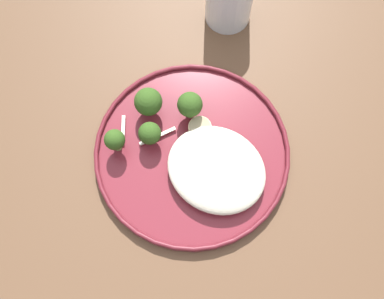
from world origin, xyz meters
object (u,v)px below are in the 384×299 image
(broccoli_floret_tall_stalk, at_px, (148,102))
(seared_scallop_on_noodles, at_px, (221,153))
(dinner_plate, at_px, (192,152))
(broccoli_floret_center_pile, at_px, (150,134))
(seared_scallop_right_edge, at_px, (218,171))
(broccoli_floret_right_tilted, at_px, (115,140))
(seared_scallop_left_edge, at_px, (200,128))
(seared_scallop_tilted_round, at_px, (239,158))
(broccoli_floret_split_head, at_px, (190,105))

(broccoli_floret_tall_stalk, bearing_deg, seared_scallop_on_noodles, 178.08)
(dinner_plate, bearing_deg, broccoli_floret_center_pile, 15.59)
(seared_scallop_right_edge, distance_m, broccoli_floret_right_tilted, 0.15)
(seared_scallop_left_edge, xyz_separation_m, broccoli_floret_center_pile, (0.05, 0.05, 0.02))
(seared_scallop_right_edge, relative_size, broccoli_floret_tall_stalk, 0.50)
(dinner_plate, distance_m, seared_scallop_left_edge, 0.04)
(seared_scallop_on_noodles, bearing_deg, broccoli_floret_center_pile, 18.78)
(seared_scallop_on_noodles, xyz_separation_m, broccoli_floret_tall_stalk, (0.13, -0.00, 0.02))
(seared_scallop_tilted_round, height_order, broccoli_floret_split_head, broccoli_floret_split_head)
(seared_scallop_on_noodles, bearing_deg, seared_scallop_right_edge, 112.34)
(broccoli_floret_right_tilted, bearing_deg, dinner_plate, -151.12)
(seared_scallop_tilted_round, bearing_deg, broccoli_floret_center_pile, 18.24)
(broccoli_floret_tall_stalk, bearing_deg, broccoli_floret_right_tilted, 84.68)
(seared_scallop_on_noodles, bearing_deg, broccoli_floret_tall_stalk, -1.92)
(dinner_plate, relative_size, broccoli_floret_split_head, 5.37)
(dinner_plate, xyz_separation_m, seared_scallop_tilted_round, (-0.06, -0.02, 0.01))
(broccoli_floret_split_head, bearing_deg, dinner_plate, 125.44)
(dinner_plate, distance_m, seared_scallop_tilted_round, 0.07)
(broccoli_floret_center_pile, height_order, broccoli_floret_tall_stalk, broccoli_floret_tall_stalk)
(broccoli_floret_split_head, relative_size, broccoli_floret_right_tilted, 1.13)
(seared_scallop_right_edge, relative_size, broccoli_floret_right_tilted, 0.56)
(dinner_plate, xyz_separation_m, seared_scallop_on_noodles, (-0.04, -0.02, 0.01))
(broccoli_floret_right_tilted, bearing_deg, seared_scallop_right_edge, -162.70)
(seared_scallop_left_edge, distance_m, broccoli_floret_split_head, 0.04)
(seared_scallop_right_edge, xyz_separation_m, seared_scallop_left_edge, (0.06, -0.04, 0.00))
(dinner_plate, relative_size, broccoli_floret_center_pile, 6.53)
(seared_scallop_on_noodles, relative_size, broccoli_floret_tall_stalk, 0.61)
(seared_scallop_right_edge, height_order, seared_scallop_left_edge, seared_scallop_left_edge)
(dinner_plate, bearing_deg, broccoli_floret_right_tilted, 28.88)
(seared_scallop_on_noodles, xyz_separation_m, broccoli_floret_right_tilted, (0.13, 0.07, 0.02))
(seared_scallop_right_edge, relative_size, broccoli_floret_split_head, 0.49)
(seared_scallop_on_noodles, height_order, broccoli_floret_right_tilted, broccoli_floret_right_tilted)
(seared_scallop_on_noodles, bearing_deg, seared_scallop_tilted_round, -163.84)
(broccoli_floret_tall_stalk, xyz_separation_m, broccoli_floret_split_head, (-0.05, -0.03, 0.00))
(seared_scallop_left_edge, bearing_deg, broccoli_floret_tall_stalk, 9.48)
(seared_scallop_tilted_round, xyz_separation_m, broccoli_floret_split_head, (0.10, -0.02, 0.02))
(broccoli_floret_center_pile, height_order, broccoli_floret_split_head, broccoli_floret_split_head)
(dinner_plate, relative_size, seared_scallop_on_noodles, 8.81)
(seared_scallop_tilted_round, relative_size, broccoli_floret_center_pile, 0.56)
(seared_scallop_right_edge, xyz_separation_m, broccoli_floret_tall_stalk, (0.14, -0.03, 0.02))
(dinner_plate, xyz_separation_m, broccoli_floret_center_pile, (0.06, 0.02, 0.03))
(seared_scallop_right_edge, xyz_separation_m, broccoli_floret_right_tilted, (0.14, 0.05, 0.02))
(dinner_plate, relative_size, broccoli_floret_right_tilted, 6.09)
(dinner_plate, distance_m, broccoli_floret_tall_stalk, 0.10)
(dinner_plate, distance_m, broccoli_floret_split_head, 0.07)
(broccoli_floret_center_pile, bearing_deg, broccoli_floret_right_tilted, 45.78)
(seared_scallop_on_noodles, distance_m, broccoli_floret_tall_stalk, 0.13)
(seared_scallop_right_edge, bearing_deg, seared_scallop_on_noodles, -67.66)
(seared_scallop_tilted_round, bearing_deg, seared_scallop_on_noodles, 16.16)
(seared_scallop_on_noodles, xyz_separation_m, broccoli_floret_center_pile, (0.10, 0.03, 0.01))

